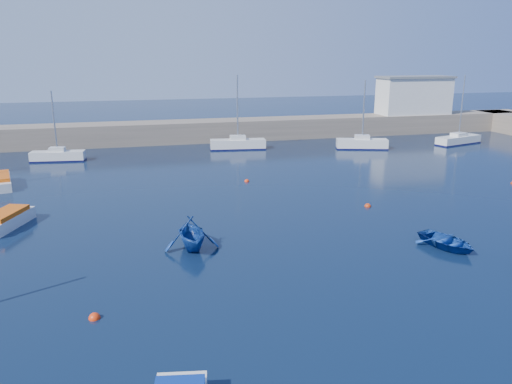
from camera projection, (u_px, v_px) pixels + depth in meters
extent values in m
plane|color=#0B1A33|center=(369.00, 311.00, 21.70)|extent=(220.00, 220.00, 0.00)
cube|color=#786B5C|center=(204.00, 131.00, 64.27)|extent=(96.00, 4.50, 2.60)
cube|color=silver|center=(414.00, 96.00, 70.54)|extent=(10.00, 4.00, 5.00)
cube|color=silver|center=(58.00, 156.00, 52.18)|extent=(5.55, 2.14, 1.04)
cylinder|color=#B7BABC|center=(54.00, 121.00, 51.22)|extent=(0.16, 0.16, 6.22)
cube|color=silver|center=(238.00, 144.00, 58.79)|extent=(6.62, 2.58, 1.15)
cylinder|color=#B7BABC|center=(237.00, 108.00, 57.65)|extent=(0.17, 0.17, 7.41)
cube|color=silver|center=(362.00, 144.00, 58.96)|extent=(6.15, 3.36, 1.16)
cylinder|color=#B7BABC|center=(364.00, 110.00, 57.90)|extent=(0.18, 0.18, 6.81)
cube|color=silver|center=(458.00, 140.00, 62.15)|extent=(6.69, 3.56, 1.01)
cylinder|color=#B7BABC|center=(462.00, 106.00, 61.03)|extent=(0.15, 0.15, 7.41)
cube|color=silver|center=(7.00, 221.00, 32.13)|extent=(2.98, 4.63, 0.78)
cube|color=#D6530B|center=(5.00, 214.00, 31.99)|extent=(2.52, 3.58, 0.29)
imported|color=#153C94|center=(447.00, 242.00, 28.73)|extent=(3.44, 4.14, 0.74)
imported|color=#153C94|center=(191.00, 233.00, 28.44)|extent=(3.20, 3.68, 1.89)
sphere|color=red|center=(95.00, 318.00, 21.08)|extent=(0.50, 0.50, 0.50)
sphere|color=#B0300D|center=(368.00, 207.00, 36.61)|extent=(0.49, 0.49, 0.49)
sphere|color=red|center=(247.00, 182.00, 43.84)|extent=(0.44, 0.44, 0.44)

